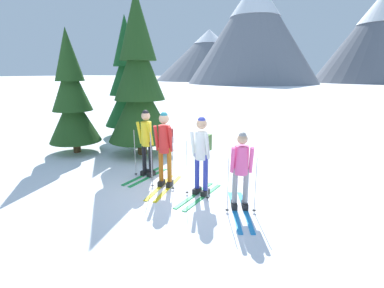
% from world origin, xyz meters
% --- Properties ---
extents(ground_plane, '(400.00, 400.00, 0.00)m').
position_xyz_m(ground_plane, '(0.00, 0.00, 0.00)').
color(ground_plane, white).
extents(skier_in_yellow, '(0.61, 1.59, 1.80)m').
position_xyz_m(skier_in_yellow, '(-1.29, 0.25, 1.00)').
color(skier_in_yellow, green).
rests_on(skier_in_yellow, ground).
extents(skier_in_red, '(0.61, 1.67, 1.85)m').
position_xyz_m(skier_in_red, '(-0.48, -0.17, 1.06)').
color(skier_in_red, yellow).
rests_on(skier_in_red, ground).
extents(skier_in_white, '(0.61, 1.65, 1.82)m').
position_xyz_m(skier_in_white, '(0.51, -0.25, 1.04)').
color(skier_in_white, green).
rests_on(skier_in_white, ground).
extents(skier_in_pink, '(0.97, 1.74, 1.62)m').
position_xyz_m(skier_in_pink, '(1.49, -0.57, 0.90)').
color(skier_in_pink, '#1E84D1').
rests_on(skier_in_pink, ground).
extents(pine_tree_near, '(2.17, 2.17, 5.25)m').
position_xyz_m(pine_tree_near, '(-2.65, 2.00, 2.40)').
color(pine_tree_near, '#51381E').
rests_on(pine_tree_near, ground).
extents(pine_tree_mid, '(2.09, 2.09, 5.05)m').
position_xyz_m(pine_tree_mid, '(-4.83, 4.28, 2.31)').
color(pine_tree_mid, '#51381E').
rests_on(pine_tree_mid, ground).
extents(pine_tree_far, '(1.72, 1.72, 4.16)m').
position_xyz_m(pine_tree_far, '(-4.87, 1.23, 1.90)').
color(pine_tree_far, '#51381E').
rests_on(pine_tree_far, ground).
extents(mountain_ridge_distant, '(112.33, 52.87, 24.92)m').
position_xyz_m(mountain_ridge_distant, '(7.21, 80.63, 11.79)').
color(mountain_ridge_distant, slate).
rests_on(mountain_ridge_distant, ground).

